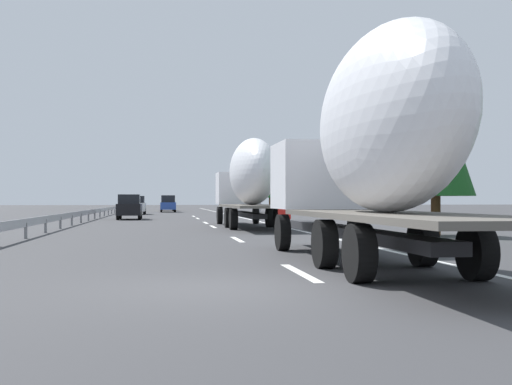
{
  "coord_description": "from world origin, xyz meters",
  "views": [
    {
      "loc": [
        -10.41,
        0.93,
        1.46
      ],
      "look_at": [
        19.59,
        -3.51,
        1.81
      ],
      "focal_mm": 44.51,
      "sensor_mm": 36.0,
      "label": 1
    }
  ],
  "objects_px": {
    "truck_trailing": "(371,142)",
    "car_blue_sedan": "(168,204)",
    "car_yellow_coupe": "(167,203)",
    "road_sign": "(260,191)",
    "car_black_suv": "(130,207)",
    "car_white_van": "(136,205)",
    "truck_lead": "(249,179)"
  },
  "relations": [
    {
      "from": "car_yellow_coupe",
      "to": "car_white_van",
      "type": "relative_size",
      "value": 1.02
    },
    {
      "from": "truck_lead",
      "to": "car_blue_sedan",
      "type": "distance_m",
      "value": 42.82
    },
    {
      "from": "truck_trailing",
      "to": "road_sign",
      "type": "bearing_deg",
      "value": -4.91
    },
    {
      "from": "car_yellow_coupe",
      "to": "car_black_suv",
      "type": "height_order",
      "value": "car_yellow_coupe"
    },
    {
      "from": "truck_lead",
      "to": "car_white_van",
      "type": "xyz_separation_m",
      "value": [
        31.39,
        7.13,
        -1.64
      ]
    },
    {
      "from": "car_blue_sedan",
      "to": "car_black_suv",
      "type": "bearing_deg",
      "value": 173.62
    },
    {
      "from": "truck_lead",
      "to": "road_sign",
      "type": "xyz_separation_m",
      "value": [
        16.39,
        -3.1,
        -0.43
      ]
    },
    {
      "from": "car_black_suv",
      "to": "car_blue_sedan",
      "type": "height_order",
      "value": "car_blue_sedan"
    },
    {
      "from": "truck_lead",
      "to": "car_yellow_coupe",
      "type": "height_order",
      "value": "truck_lead"
    },
    {
      "from": "car_yellow_coupe",
      "to": "car_white_van",
      "type": "height_order",
      "value": "car_yellow_coupe"
    },
    {
      "from": "truck_trailing",
      "to": "car_yellow_coupe",
      "type": "distance_m",
      "value": 71.44
    },
    {
      "from": "truck_lead",
      "to": "car_blue_sedan",
      "type": "relative_size",
      "value": 3.01
    },
    {
      "from": "truck_lead",
      "to": "car_yellow_coupe",
      "type": "relative_size",
      "value": 3.32
    },
    {
      "from": "car_yellow_coupe",
      "to": "car_blue_sedan",
      "type": "relative_size",
      "value": 0.91
    },
    {
      "from": "road_sign",
      "to": "car_yellow_coupe",
      "type": "bearing_deg",
      "value": 11.16
    },
    {
      "from": "truck_lead",
      "to": "car_white_van",
      "type": "distance_m",
      "value": 32.23
    },
    {
      "from": "car_yellow_coupe",
      "to": "road_sign",
      "type": "bearing_deg",
      "value": -168.84
    },
    {
      "from": "truck_trailing",
      "to": "car_blue_sedan",
      "type": "xyz_separation_m",
      "value": [
        62.29,
        3.86,
        -1.75
      ]
    },
    {
      "from": "car_blue_sedan",
      "to": "car_yellow_coupe",
      "type": "bearing_deg",
      "value": 0.0
    },
    {
      "from": "truck_trailing",
      "to": "car_black_suv",
      "type": "height_order",
      "value": "truck_trailing"
    },
    {
      "from": "car_blue_sedan",
      "to": "car_white_van",
      "type": "bearing_deg",
      "value": 163.73
    },
    {
      "from": "truck_trailing",
      "to": "car_black_suv",
      "type": "bearing_deg",
      "value": 11.32
    },
    {
      "from": "car_white_van",
      "to": "car_blue_sedan",
      "type": "xyz_separation_m",
      "value": [
        11.23,
        -3.28,
        0.06
      ]
    },
    {
      "from": "car_white_van",
      "to": "road_sign",
      "type": "bearing_deg",
      "value": -145.7
    },
    {
      "from": "road_sign",
      "to": "truck_lead",
      "type": "bearing_deg",
      "value": 169.29
    },
    {
      "from": "car_yellow_coupe",
      "to": "road_sign",
      "type": "xyz_separation_m",
      "value": [
        -35.25,
        -6.96,
        1.17
      ]
    },
    {
      "from": "car_black_suv",
      "to": "car_blue_sedan",
      "type": "xyz_separation_m",
      "value": [
        27.61,
        -3.08,
        0.05
      ]
    },
    {
      "from": "car_blue_sedan",
      "to": "truck_lead",
      "type": "bearing_deg",
      "value": -174.83
    },
    {
      "from": "truck_lead",
      "to": "car_black_suv",
      "type": "bearing_deg",
      "value": 24.82
    },
    {
      "from": "car_black_suv",
      "to": "car_blue_sedan",
      "type": "distance_m",
      "value": 27.78
    },
    {
      "from": "truck_trailing",
      "to": "car_blue_sedan",
      "type": "relative_size",
      "value": 2.87
    },
    {
      "from": "truck_trailing",
      "to": "car_blue_sedan",
      "type": "height_order",
      "value": "truck_trailing"
    }
  ]
}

